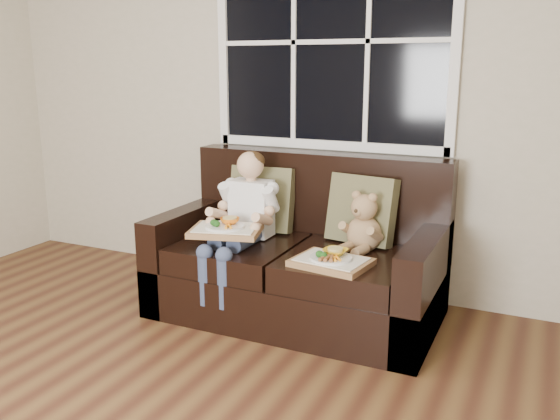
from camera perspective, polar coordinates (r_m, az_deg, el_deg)
The scene contains 8 objects.
window_back at distance 3.92m, azimuth 4.90°, elevation 15.83°, with size 1.62×0.04×1.37m.
loveseat at distance 3.68m, azimuth 1.97°, elevation -5.20°, with size 1.70×0.92×0.96m.
pillow_left at distance 3.86m, azimuth -1.75°, elevation 1.08°, with size 0.43×0.22×0.43m.
pillow_right at distance 3.62m, azimuth 7.87°, elevation 0.03°, with size 0.44×0.25×0.42m.
child at distance 3.63m, azimuth -3.49°, elevation -0.11°, with size 0.37×0.59×0.84m.
teddy_bear at distance 3.48m, azimuth 8.06°, elevation -1.56°, with size 0.24×0.29×0.36m.
tray_left at distance 3.48m, azimuth -5.23°, elevation -1.81°, with size 0.47×0.40×0.09m.
tray_right at distance 3.23m, azimuth 4.99°, elevation -4.84°, with size 0.44×0.36×0.09m.
Camera 1 is at (1.71, -1.19, 1.51)m, focal length 38.00 mm.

